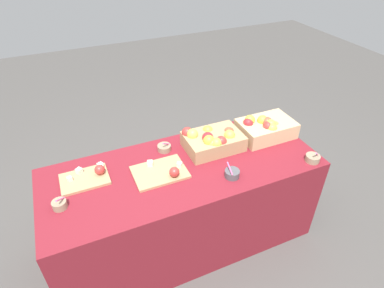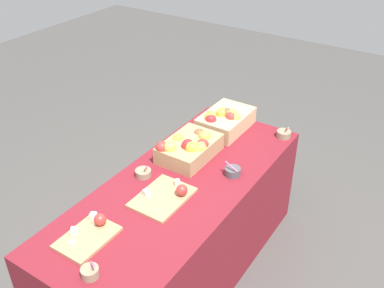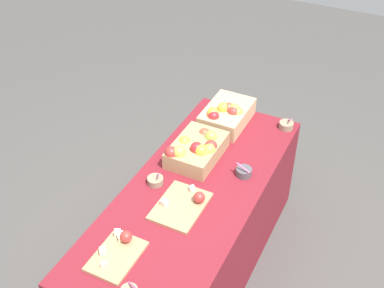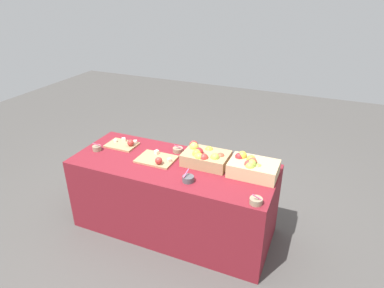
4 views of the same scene
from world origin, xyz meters
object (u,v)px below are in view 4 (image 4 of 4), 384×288
object	(u,v)px
sample_bowl_far	(256,201)
apple_crate_middle	(205,157)
cutting_board_front	(157,159)
cutting_board_back	(124,144)
sample_bowl_near	(178,150)
sample_bowl_extra	(97,148)
sample_bowl_mid	(188,179)
apple_crate_left	(252,167)

from	to	relation	value
sample_bowl_far	apple_crate_middle	bearing A→B (deg)	143.89
cutting_board_front	cutting_board_back	bearing A→B (deg)	161.92
cutting_board_front	sample_bowl_near	bearing A→B (deg)	67.24
sample_bowl_near	sample_bowl_extra	xyz separation A→B (m)	(-0.75, -0.29, 0.00)
apple_crate_middle	sample_bowl_near	bearing A→B (deg)	160.72
apple_crate_middle	sample_bowl_mid	xyz separation A→B (m)	(-0.02, -0.33, -0.05)
cutting_board_back	sample_bowl_far	size ratio (longest dim) A/B	3.02
sample_bowl_extra	apple_crate_middle	bearing A→B (deg)	8.91
apple_crate_left	sample_bowl_far	world-z (taller)	apple_crate_left
apple_crate_middle	sample_bowl_near	size ratio (longest dim) A/B	4.20
apple_crate_left	sample_bowl_near	distance (m)	0.79
cutting_board_back	sample_bowl_near	world-z (taller)	sample_bowl_near
cutting_board_front	sample_bowl_near	distance (m)	0.27
apple_crate_middle	sample_bowl_far	world-z (taller)	apple_crate_middle
apple_crate_left	sample_bowl_mid	world-z (taller)	apple_crate_left
cutting_board_front	apple_crate_middle	bearing A→B (deg)	16.44
sample_bowl_near	sample_bowl_far	world-z (taller)	sample_bowl_far
cutting_board_front	sample_bowl_mid	size ratio (longest dim) A/B	3.58
sample_bowl_mid	apple_crate_left	bearing A→B (deg)	34.32
sample_bowl_mid	sample_bowl_extra	bearing A→B (deg)	171.14
apple_crate_middle	cutting_board_back	distance (m)	0.89
sample_bowl_mid	sample_bowl_far	bearing A→B (deg)	-7.82
cutting_board_back	sample_bowl_mid	world-z (taller)	sample_bowl_mid
sample_bowl_far	sample_bowl_extra	world-z (taller)	sample_bowl_far
cutting_board_back	apple_crate_middle	bearing A→B (deg)	-1.33
apple_crate_middle	cutting_board_back	xyz separation A→B (m)	(-0.89, 0.02, -0.05)
apple_crate_left	cutting_board_front	distance (m)	0.88
cutting_board_back	sample_bowl_mid	distance (m)	0.94
sample_bowl_mid	sample_bowl_far	xyz separation A→B (m)	(0.59, -0.08, -0.00)
cutting_board_front	apple_crate_left	bearing A→B (deg)	7.13
sample_bowl_near	sample_bowl_mid	bearing A→B (deg)	-55.61
apple_crate_left	sample_bowl_far	distance (m)	0.42
sample_bowl_extra	cutting_board_front	bearing A→B (deg)	3.66
sample_bowl_mid	cutting_board_back	bearing A→B (deg)	157.72
apple_crate_left	sample_bowl_near	bearing A→B (deg)	170.06
cutting_board_back	sample_bowl_far	xyz separation A→B (m)	(1.46, -0.44, 0.01)
sample_bowl_near	sample_bowl_extra	bearing A→B (deg)	-159.12
apple_crate_left	cutting_board_back	bearing A→B (deg)	178.30
sample_bowl_mid	sample_bowl_far	size ratio (longest dim) A/B	0.97
sample_bowl_mid	apple_crate_middle	bearing A→B (deg)	85.95
sample_bowl_near	apple_crate_middle	bearing A→B (deg)	-19.28
sample_bowl_near	sample_bowl_far	bearing A→B (deg)	-30.53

